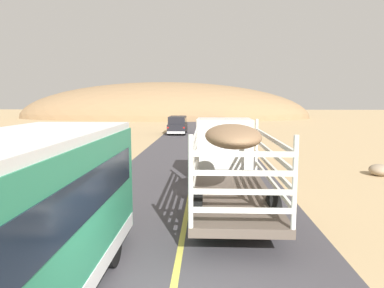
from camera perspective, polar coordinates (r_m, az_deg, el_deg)
livestock_truck at (r=14.50m, az=5.63°, el=-0.85°), size 2.53×9.70×3.02m
car_far at (r=38.60m, az=-2.34°, el=3.23°), size 1.90×4.62×1.93m
boulder_far_horizon at (r=20.12m, az=28.08°, el=-3.72°), size 1.01×1.09×0.58m
distant_hill at (r=72.29m, az=-4.69°, el=4.27°), size 58.66×26.37×14.29m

